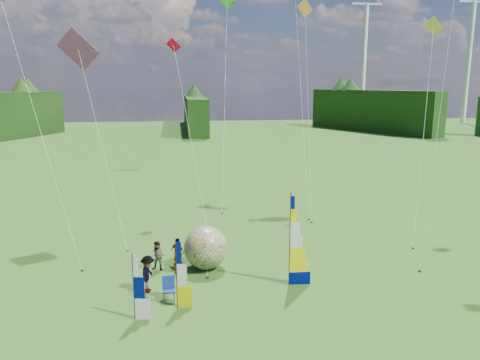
{
  "coord_description": "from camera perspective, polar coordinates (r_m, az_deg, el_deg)",
  "views": [
    {
      "loc": [
        -4.05,
        -18.6,
        10.26
      ],
      "look_at": [
        -1.0,
        4.0,
        5.5
      ],
      "focal_mm": 35.0,
      "sensor_mm": 36.0,
      "label": 1
    }
  ],
  "objects": [
    {
      "name": "bol_inflatable",
      "position": [
        26.47,
        -4.21,
        -8.23
      ],
      "size": [
        2.62,
        2.62,
        2.43
      ],
      "primitive_type": "sphere",
      "rotation": [
        0.0,
        0.0,
        0.08
      ],
      "color": "#151394",
      "rests_on": "ground"
    },
    {
      "name": "ground",
      "position": [
        21.62,
        4.22,
        -16.57
      ],
      "size": [
        220.0,
        220.0,
        0.0
      ],
      "primitive_type": "plane",
      "color": "#4C6E27",
      "rests_on": "ground"
    },
    {
      "name": "small_kite_red",
      "position": [
        35.01,
        -6.18,
        6.46
      ],
      "size": [
        5.22,
        9.58,
        14.1
      ],
      "primitive_type": null,
      "rotation": [
        0.0,
        0.0,
        -0.15
      ],
      "color": "red",
      "rests_on": "ground"
    },
    {
      "name": "side_banner_far",
      "position": [
        21.37,
        -12.84,
        -12.69
      ],
      "size": [
        0.9,
        0.27,
        3.02
      ],
      "primitive_type": null,
      "rotation": [
        0.0,
        0.0,
        -0.19
      ],
      "color": "white",
      "rests_on": "ground"
    },
    {
      "name": "spectator_c",
      "position": [
        24.14,
        -11.16,
        -11.16
      ],
      "size": [
        0.67,
        1.27,
        1.87
      ],
      "primitive_type": "imported",
      "rotation": [
        0.0,
        0.0,
        1.38
      ],
      "color": "#66594C",
      "rests_on": "ground"
    },
    {
      "name": "side_banner_left",
      "position": [
        22.09,
        -7.74,
        -11.39
      ],
      "size": [
        0.9,
        0.29,
        3.21
      ],
      "primitive_type": null,
      "rotation": [
        0.0,
        0.0,
        -0.21
      ],
      "color": "#F8E900",
      "rests_on": "ground"
    },
    {
      "name": "treeline_ring",
      "position": [
        20.04,
        4.4,
        -6.45
      ],
      "size": [
        210.0,
        210.0,
        8.0
      ],
      "primitive_type": null,
      "color": "#1F4614",
      "rests_on": "ground"
    },
    {
      "name": "kite_parafoil",
      "position": [
        29.49,
        23.51,
        10.78
      ],
      "size": [
        10.42,
        11.07,
        20.46
      ],
      "primitive_type": null,
      "rotation": [
        0.0,
        0.0,
        -0.43
      ],
      "color": "red",
      "rests_on": "ground"
    },
    {
      "name": "small_kite_pink",
      "position": [
        29.05,
        -23.43,
        7.35
      ],
      "size": [
        9.55,
        9.88,
        16.99
      ],
      "primitive_type": null,
      "rotation": [
        0.0,
        0.0,
        -0.32
      ],
      "color": "#FF568F",
      "rests_on": "ground"
    },
    {
      "name": "spectator_d",
      "position": [
        27.27,
        -7.6,
        -8.64
      ],
      "size": [
        0.95,
        0.89,
        1.58
      ],
      "primitive_type": "imported",
      "rotation": [
        0.0,
        0.0,
        2.44
      ],
      "color": "#66594C",
      "rests_on": "ground"
    },
    {
      "name": "small_kite_yellow",
      "position": [
        34.09,
        21.6,
        6.67
      ],
      "size": [
        8.37,
        10.49,
        15.41
      ],
      "primitive_type": null,
      "rotation": [
        0.0,
        0.0,
        -0.23
      ],
      "color": "yellow",
      "rests_on": "ground"
    },
    {
      "name": "feather_banner_main",
      "position": [
        24.05,
        6.09,
        -7.44
      ],
      "size": [
        1.29,
        0.15,
        4.73
      ],
      "primitive_type": null,
      "rotation": [
        0.0,
        0.0,
        -0.04
      ],
      "color": "#000B65",
      "rests_on": "ground"
    },
    {
      "name": "small_kite_orange",
      "position": [
        38.11,
        8.34,
        9.54
      ],
      "size": [
        5.85,
        11.3,
        17.7
      ],
      "primitive_type": null,
      "rotation": [
        0.0,
        0.0,
        0.2
      ],
      "color": "orange",
      "rests_on": "ground"
    },
    {
      "name": "camp_chair",
      "position": [
        23.24,
        -8.67,
        -13.0
      ],
      "size": [
        0.69,
        0.69,
        1.13
      ],
      "primitive_type": null,
      "rotation": [
        0.0,
        0.0,
        0.06
      ],
      "color": "navy",
      "rests_on": "ground"
    },
    {
      "name": "spectator_b",
      "position": [
        26.64,
        -9.96,
        -9.11
      ],
      "size": [
        0.9,
        0.65,
        1.68
      ],
      "primitive_type": "imported",
      "rotation": [
        0.0,
        0.0,
        -0.34
      ],
      "color": "#66594C",
      "rests_on": "ground"
    },
    {
      "name": "kite_rainbow_delta",
      "position": [
        31.64,
        -16.63,
        6.17
      ],
      "size": [
        9.76,
        11.93,
        14.86
      ],
      "primitive_type": null,
      "rotation": [
        0.0,
        0.0,
        -0.17
      ],
      "color": "#F20310",
      "rests_on": "ground"
    },
    {
      "name": "small_kite_green",
      "position": [
        41.92,
        -1.87,
        10.9
      ],
      "size": [
        4.59,
        14.32,
        19.23
      ],
      "primitive_type": null,
      "rotation": [
        0.0,
        0.0,
        0.02
      ],
      "color": "green",
      "rests_on": "ground"
    },
    {
      "name": "kite_whale",
      "position": [
        40.6,
        7.34,
        13.86
      ],
      "size": [
        6.29,
        15.4,
        23.59
      ],
      "primitive_type": null,
      "rotation": [
        0.0,
        0.0,
        0.14
      ],
      "color": "black",
      "rests_on": "ground"
    },
    {
      "name": "turbine_left",
      "position": [
        135.69,
        26.06,
        12.63
      ],
      "size": [
        8.0,
        1.2,
        30.0
      ],
      "primitive_type": null,
      "color": "silver",
      "rests_on": "ground"
    },
    {
      "name": "turbine_right",
      "position": [
        130.28,
        14.85,
        13.49
      ],
      "size": [
        8.0,
        1.2,
        30.0
      ],
      "primitive_type": null,
      "color": "silver",
      "rests_on": "ground"
    },
    {
      "name": "spectator_a",
      "position": [
        26.17,
        -7.58,
        -9.56
      ],
      "size": [
        0.68,
        0.59,
        1.56
      ],
      "primitive_type": "imported",
      "rotation": [
        0.0,
        0.0,
        0.47
      ],
      "color": "#66594C",
      "rests_on": "ground"
    }
  ]
}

